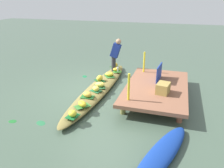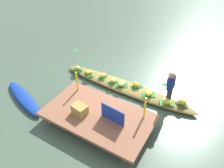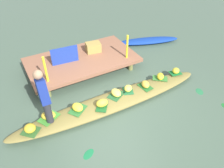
# 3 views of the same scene
# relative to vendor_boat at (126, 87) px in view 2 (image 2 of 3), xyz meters

# --- Properties ---
(canal_water) EXTENTS (40.00, 40.00, 0.00)m
(canal_water) POSITION_rel_vendor_boat_xyz_m (0.00, 0.00, -0.10)
(canal_water) COLOR #435847
(canal_water) RESTS_ON ground
(dock_platform) EXTENTS (3.20, 1.80, 0.39)m
(dock_platform) POSITION_rel_vendor_boat_xyz_m (-0.04, 1.84, 0.22)
(dock_platform) COLOR brown
(dock_platform) RESTS_ON ground
(vendor_boat) EXTENTS (5.19, 0.78, 0.21)m
(vendor_boat) POSITION_rel_vendor_boat_xyz_m (0.00, 0.00, 0.00)
(vendor_boat) COLOR olive
(vendor_boat) RESTS_ON ground
(moored_boat) EXTENTS (2.33, 1.17, 0.18)m
(moored_boat) POSITION_rel_vendor_boat_xyz_m (2.73, 2.25, -0.01)
(moored_boat) COLOR navy
(moored_boat) RESTS_ON ground
(leaf_mat_0) EXTENTS (0.44, 0.47, 0.01)m
(leaf_mat_0) POSITION_rel_vendor_boat_xyz_m (-0.37, -0.11, 0.11)
(leaf_mat_0) COLOR #1C5A25
(leaf_mat_0) RESTS_ON vendor_boat
(banana_bunch_0) EXTENTS (0.31, 0.22, 0.20)m
(banana_bunch_0) POSITION_rel_vendor_boat_xyz_m (-0.37, -0.11, 0.21)
(banana_bunch_0) COLOR gold
(banana_bunch_0) RESTS_ON vendor_boat
(leaf_mat_1) EXTENTS (0.29, 0.41, 0.01)m
(leaf_mat_1) POSITION_rel_vendor_boat_xyz_m (0.96, -0.01, 0.11)
(leaf_mat_1) COLOR #246428
(leaf_mat_1) RESTS_ON vendor_boat
(banana_bunch_1) EXTENTS (0.26, 0.32, 0.16)m
(banana_bunch_1) POSITION_rel_vendor_boat_xyz_m (0.96, -0.01, 0.19)
(banana_bunch_1) COLOR gold
(banana_bunch_1) RESTS_ON vendor_boat
(leaf_mat_2) EXTENTS (0.45, 0.45, 0.01)m
(leaf_mat_2) POSITION_rel_vendor_boat_xyz_m (-2.02, -0.06, 0.11)
(leaf_mat_2) COLOR #2D5726
(leaf_mat_2) RESTS_ON vendor_boat
(banana_bunch_2) EXTENTS (0.33, 0.33, 0.18)m
(banana_bunch_2) POSITION_rel_vendor_boat_xyz_m (-2.02, -0.06, 0.20)
(banana_bunch_2) COLOR gold
(banana_bunch_2) RESTS_ON vendor_boat
(leaf_mat_3) EXTENTS (0.46, 0.44, 0.01)m
(leaf_mat_3) POSITION_rel_vendor_boat_xyz_m (1.54, 0.09, 0.11)
(leaf_mat_3) COLOR #35752F
(leaf_mat_3) RESTS_ON vendor_boat
(banana_bunch_3) EXTENTS (0.32, 0.34, 0.14)m
(banana_bunch_3) POSITION_rel_vendor_boat_xyz_m (1.54, 0.09, 0.18)
(banana_bunch_3) COLOR yellow
(banana_bunch_3) RESTS_ON vendor_boat
(leaf_mat_4) EXTENTS (0.51, 0.48, 0.01)m
(leaf_mat_4) POSITION_rel_vendor_boat_xyz_m (-0.91, 0.06, 0.11)
(leaf_mat_4) COLOR #2D6B2F
(leaf_mat_4) RESTS_ON vendor_boat
(banana_bunch_4) EXTENTS (0.30, 0.34, 0.15)m
(banana_bunch_4) POSITION_rel_vendor_boat_xyz_m (-0.91, 0.06, 0.18)
(banana_bunch_4) COLOR yellow
(banana_bunch_4) RESTS_ON vendor_boat
(leaf_mat_5) EXTENTS (0.54, 0.49, 0.01)m
(leaf_mat_5) POSITION_rel_vendor_boat_xyz_m (-1.58, 0.13, 0.11)
(leaf_mat_5) COLOR #3C862E
(leaf_mat_5) RESTS_ON vendor_boat
(banana_bunch_5) EXTENTS (0.39, 0.35, 0.15)m
(banana_bunch_5) POSITION_rel_vendor_boat_xyz_m (-1.58, 0.13, 0.18)
(banana_bunch_5) COLOR gold
(banana_bunch_5) RESTS_ON vendor_boat
(leaf_mat_6) EXTENTS (0.36, 0.30, 0.01)m
(leaf_mat_6) POSITION_rel_vendor_boat_xyz_m (2.09, 0.08, 0.11)
(leaf_mat_6) COLOR #17632C
(leaf_mat_6) RESTS_ON vendor_boat
(banana_bunch_6) EXTENTS (0.30, 0.30, 0.16)m
(banana_bunch_6) POSITION_rel_vendor_boat_xyz_m (2.09, 0.08, 0.19)
(banana_bunch_6) COLOR yellow
(banana_bunch_6) RESTS_ON vendor_boat
(leaf_mat_7) EXTENTS (0.51, 0.46, 0.01)m
(leaf_mat_7) POSITION_rel_vendor_boat_xyz_m (0.12, 0.07, 0.11)
(leaf_mat_7) COLOR #25592D
(leaf_mat_7) RESTS_ON vendor_boat
(banana_bunch_7) EXTENTS (0.23, 0.30, 0.15)m
(banana_bunch_7) POSITION_rel_vendor_boat_xyz_m (0.12, 0.07, 0.18)
(banana_bunch_7) COLOR #F9DC53
(banana_bunch_7) RESTS_ON vendor_boat
(leaf_mat_8) EXTENTS (0.36, 0.40, 0.01)m
(leaf_mat_8) POSITION_rel_vendor_boat_xyz_m (0.48, 0.07, 0.11)
(leaf_mat_8) COLOR #216237
(leaf_mat_8) RESTS_ON vendor_boat
(banana_bunch_8) EXTENTS (0.30, 0.30, 0.15)m
(banana_bunch_8) POSITION_rel_vendor_boat_xyz_m (0.48, 0.07, 0.18)
(banana_bunch_8) COLOR #EAD04B
(banana_bunch_8) RESTS_ON vendor_boat
(vendor_person) EXTENTS (0.20, 0.42, 1.24)m
(vendor_person) POSITION_rel_vendor_boat_xyz_m (-1.57, 0.09, 0.81)
(vendor_person) COLOR #28282D
(vendor_person) RESTS_ON vendor_boat
(water_bottle) EXTENTS (0.08, 0.08, 0.18)m
(water_bottle) POSITION_rel_vendor_boat_xyz_m (-1.50, 0.20, 0.19)
(water_bottle) COLOR silver
(water_bottle) RESTS_ON vendor_boat
(market_banner) EXTENTS (0.77, 0.10, 0.50)m
(market_banner) POSITION_rel_vendor_boat_xyz_m (-0.54, 1.84, 0.53)
(market_banner) COLOR #1C3697
(market_banner) RESTS_ON dock_platform
(railing_post_west) EXTENTS (0.06, 0.06, 0.72)m
(railing_post_west) POSITION_rel_vendor_boat_xyz_m (-1.24, 1.24, 0.64)
(railing_post_west) COLOR yellow
(railing_post_west) RESTS_ON dock_platform
(railing_post_east) EXTENTS (0.06, 0.06, 0.72)m
(railing_post_east) POSITION_rel_vendor_boat_xyz_m (1.16, 1.24, 0.64)
(railing_post_east) COLOR yellow
(railing_post_east) RESTS_ON dock_platform
(produce_crate) EXTENTS (0.49, 0.39, 0.29)m
(produce_crate) POSITION_rel_vendor_boat_xyz_m (0.45, 2.06, 0.43)
(produce_crate) COLOR #9F8440
(produce_crate) RESTS_ON dock_platform
(drifting_plant_0) EXTENTS (0.18, 0.22, 0.01)m
(drifting_plant_0) POSITION_rel_vendor_boat_xyz_m (2.43, -1.42, -0.10)
(drifting_plant_0) COLOR #1C6627
(drifting_plant_0) RESTS_ON ground
(drifting_plant_1) EXTENTS (0.31, 0.34, 0.01)m
(drifting_plant_1) POSITION_rel_vendor_boat_xyz_m (2.30, -0.69, -0.10)
(drifting_plant_1) COLOR #25693E
(drifting_plant_1) RESTS_ON ground
(drifting_plant_2) EXTENTS (0.24, 0.30, 0.01)m
(drifting_plant_2) POSITION_rel_vendor_boat_xyz_m (3.33, -1.37, -0.10)
(drifting_plant_2) COLOR #33813A
(drifting_plant_2) RESTS_ON ground
(drifting_plant_3) EXTENTS (0.33, 0.29, 0.01)m
(drifting_plant_3) POSITION_rel_vendor_boat_xyz_m (-1.14, -1.02, -0.10)
(drifting_plant_3) COLOR #186C3B
(drifting_plant_3) RESTS_ON ground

